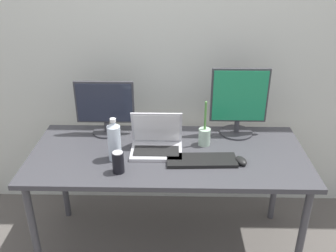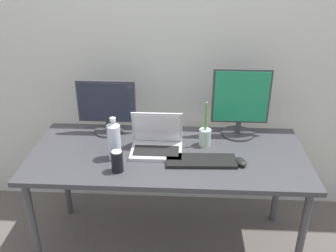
{
  "view_description": "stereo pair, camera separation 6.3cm",
  "coord_description": "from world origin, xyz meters",
  "views": [
    {
      "loc": [
        0.04,
        -1.97,
        1.89
      ],
      "look_at": [
        0.0,
        0.0,
        0.92
      ],
      "focal_mm": 40.0,
      "sensor_mm": 36.0,
      "label": 1
    },
    {
      "loc": [
        0.11,
        -1.96,
        1.89
      ],
      "look_at": [
        0.0,
        0.0,
        0.92
      ],
      "focal_mm": 40.0,
      "sensor_mm": 36.0,
      "label": 2
    }
  ],
  "objects": [
    {
      "name": "ground_plane",
      "position": [
        0.0,
        0.0,
        0.0
      ],
      "size": [
        16.0,
        16.0,
        0.0
      ],
      "primitive_type": "plane",
      "color": "#5B5651"
    },
    {
      "name": "wall_back",
      "position": [
        0.0,
        0.59,
        1.3
      ],
      "size": [
        7.0,
        0.08,
        2.6
      ],
      "primitive_type": "cube",
      "color": "silver",
      "rests_on": "ground"
    },
    {
      "name": "work_desk",
      "position": [
        0.0,
        0.0,
        0.68
      ],
      "size": [
        1.67,
        0.73,
        0.74
      ],
      "color": "#424247",
      "rests_on": "ground"
    },
    {
      "name": "monitor_left",
      "position": [
        -0.41,
        0.25,
        0.93
      ],
      "size": [
        0.38,
        0.19,
        0.36
      ],
      "color": "#38383D",
      "rests_on": "work_desk"
    },
    {
      "name": "monitor_center",
      "position": [
        0.45,
        0.26,
        0.97
      ],
      "size": [
        0.37,
        0.22,
        0.45
      ],
      "color": "#38383D",
      "rests_on": "work_desk"
    },
    {
      "name": "laptop_silver",
      "position": [
        -0.07,
        0.03,
        0.8
      ],
      "size": [
        0.31,
        0.23,
        0.24
      ],
      "color": "silver",
      "rests_on": "work_desk"
    },
    {
      "name": "keyboard_main",
      "position": [
        0.2,
        -0.1,
        0.75
      ],
      "size": [
        0.41,
        0.16,
        0.02
      ],
      "primitive_type": "cube",
      "rotation": [
        0.0,
        0.0,
        0.04
      ],
      "color": "black",
      "rests_on": "work_desk"
    },
    {
      "name": "mouse_by_keyboard",
      "position": [
        0.42,
        -0.11,
        0.76
      ],
      "size": [
        0.09,
        0.11,
        0.04
      ],
      "primitive_type": "ellipsoid",
      "rotation": [
        0.0,
        0.0,
        0.37
      ],
      "color": "black",
      "rests_on": "work_desk"
    },
    {
      "name": "water_bottle",
      "position": [
        -0.31,
        -0.08,
        0.86
      ],
      "size": [
        0.08,
        0.08,
        0.26
      ],
      "color": "silver",
      "rests_on": "work_desk"
    },
    {
      "name": "soda_can_near_keyboard",
      "position": [
        -0.27,
        -0.22,
        0.8
      ],
      "size": [
        0.07,
        0.07,
        0.13
      ],
      "color": "black",
      "rests_on": "work_desk"
    },
    {
      "name": "bamboo_vase",
      "position": [
        0.23,
        0.11,
        0.8
      ],
      "size": [
        0.08,
        0.08,
        0.29
      ],
      "color": "#B2D1B7",
      "rests_on": "work_desk"
    }
  ]
}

